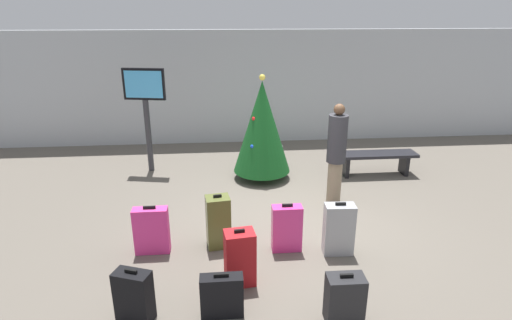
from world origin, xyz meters
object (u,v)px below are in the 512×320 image
suitcase_1 (240,258)px  suitcase_6 (287,228)px  suitcase_3 (134,296)px  suitcase_4 (345,299)px  suitcase_7 (152,230)px  traveller_0 (336,152)px  suitcase_0 (218,222)px  holiday_tree (262,127)px  suitcase_5 (222,296)px  flight_info_kiosk (145,101)px  suitcase_2 (339,229)px  waiting_bench (376,158)px

suitcase_1 → suitcase_6: 1.01m
suitcase_3 → suitcase_4: size_ratio=1.06×
suitcase_3 → suitcase_7: suitcase_7 is taller
suitcase_1 → suitcase_3: suitcase_1 is taller
traveller_0 → suitcase_0: 2.49m
holiday_tree → suitcase_5: size_ratio=3.86×
flight_info_kiosk → suitcase_6: bearing=-54.5°
flight_info_kiosk → suitcase_2: flight_info_kiosk is taller
suitcase_3 → suitcase_4: (2.31, -0.23, -0.02)m
suitcase_1 → suitcase_4: 1.36m
traveller_0 → flight_info_kiosk: bearing=151.4°
flight_info_kiosk → suitcase_0: flight_info_kiosk is taller
waiting_bench → suitcase_2: 3.26m
suitcase_2 → suitcase_6: 0.73m
traveller_0 → suitcase_5: size_ratio=3.28×
suitcase_4 → holiday_tree: bearing=96.5°
suitcase_5 → suitcase_7: (-0.97, 1.40, 0.09)m
suitcase_3 → holiday_tree: bearing=65.5°
suitcase_3 → suitcase_7: (-0.01, 1.39, 0.04)m
suitcase_6 → flight_info_kiosk: bearing=125.5°
suitcase_0 → suitcase_1: (0.26, -0.91, -0.03)m
suitcase_5 → suitcase_7: 1.71m
flight_info_kiosk → suitcase_7: size_ratio=3.02×
holiday_tree → suitcase_3: (-1.83, -4.01, -0.78)m
suitcase_4 → suitcase_5: suitcase_4 is taller
holiday_tree → suitcase_4: (0.48, -4.24, -0.80)m
suitcase_1 → suitcase_3: 1.32m
suitcase_2 → suitcase_5: 2.02m
suitcase_0 → suitcase_1: 0.95m
waiting_bench → suitcase_3: (-4.20, -3.98, -0.06)m
suitcase_3 → suitcase_6: size_ratio=0.89×
traveller_0 → suitcase_2: bearing=-103.0°
flight_info_kiosk → suitcase_4: size_ratio=3.57×
suitcase_0 → suitcase_7: (-0.94, -0.08, -0.05)m
suitcase_0 → suitcase_2: (1.68, -0.33, -0.02)m
traveller_0 → suitcase_0: bearing=-148.0°
suitcase_3 → suitcase_6: suitcase_6 is taller
waiting_bench → traveller_0: 1.82m
holiday_tree → suitcase_0: holiday_tree is taller
suitcase_1 → suitcase_5: 0.63m
flight_info_kiosk → suitcase_1: size_ratio=2.85×
suitcase_5 → suitcase_4: bearing=-9.0°
holiday_tree → waiting_bench: bearing=-0.8°
waiting_bench → suitcase_4: size_ratio=2.76×
suitcase_1 → suitcase_5: size_ratio=1.39×
suitcase_2 → suitcase_7: (-2.63, 0.25, -0.03)m
traveller_0 → suitcase_6: bearing=-126.4°
suitcase_6 → suitcase_0: bearing=168.9°
waiting_bench → suitcase_1: size_ratio=2.20×
holiday_tree → suitcase_4: bearing=-83.5°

